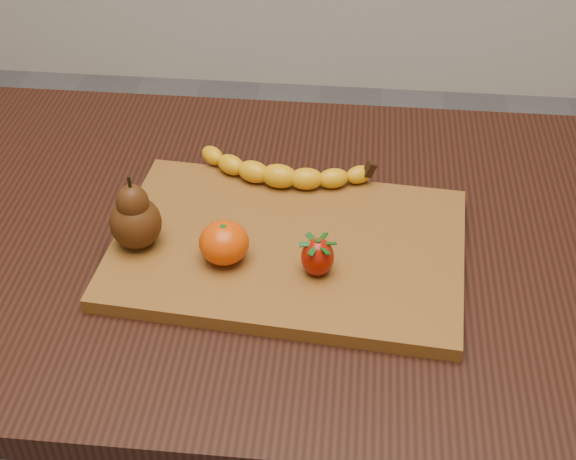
# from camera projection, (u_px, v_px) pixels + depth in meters

# --- Properties ---
(table) EXTENTS (1.00, 0.70, 0.76)m
(table) POSITION_uv_depth(u_px,v_px,m) (252.00, 286.00, 1.14)
(table) COLOR black
(table) RESTS_ON ground
(cutting_board) EXTENTS (0.47, 0.33, 0.02)m
(cutting_board) POSITION_uv_depth(u_px,v_px,m) (288.00, 248.00, 1.04)
(cutting_board) COLOR brown
(cutting_board) RESTS_ON table
(banana) EXTENTS (0.22, 0.08, 0.03)m
(banana) POSITION_uv_depth(u_px,v_px,m) (279.00, 176.00, 1.12)
(banana) COLOR #E8A40A
(banana) RESTS_ON cutting_board
(pear) EXTENTS (0.09, 0.09, 0.10)m
(pear) POSITION_uv_depth(u_px,v_px,m) (134.00, 211.00, 1.00)
(pear) COLOR #43220A
(pear) RESTS_ON cutting_board
(mandarin) EXTENTS (0.08, 0.08, 0.05)m
(mandarin) POSITION_uv_depth(u_px,v_px,m) (224.00, 243.00, 0.99)
(mandarin) COLOR #D23F02
(mandarin) RESTS_ON cutting_board
(strawberry) EXTENTS (0.05, 0.05, 0.05)m
(strawberry) POSITION_uv_depth(u_px,v_px,m) (318.00, 256.00, 0.98)
(strawberry) COLOR #961004
(strawberry) RESTS_ON cutting_board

